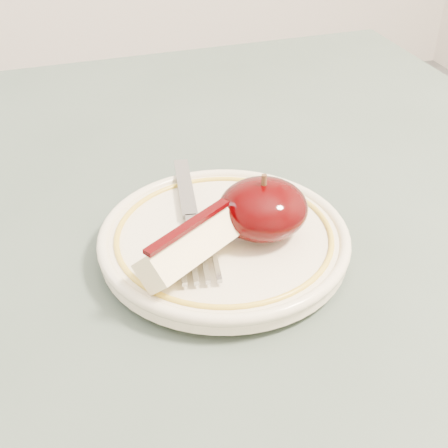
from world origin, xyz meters
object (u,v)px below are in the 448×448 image
object	(u,v)px
fork	(191,218)
plate	(224,239)
table	(137,364)
apple_half	(263,209)

from	to	relation	value
fork	plate	bearing A→B (deg)	-129.81
table	apple_half	xyz separation A→B (m)	(0.10, 0.00, 0.13)
table	plate	distance (m)	0.13
apple_half	plate	bearing A→B (deg)	170.13
table	plate	xyz separation A→B (m)	(0.08, 0.01, 0.10)
table	plate	bearing A→B (deg)	6.19
plate	fork	distance (m)	0.03
plate	apple_half	bearing A→B (deg)	-9.87
plate	apple_half	world-z (taller)	apple_half
plate	apple_half	distance (m)	0.04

